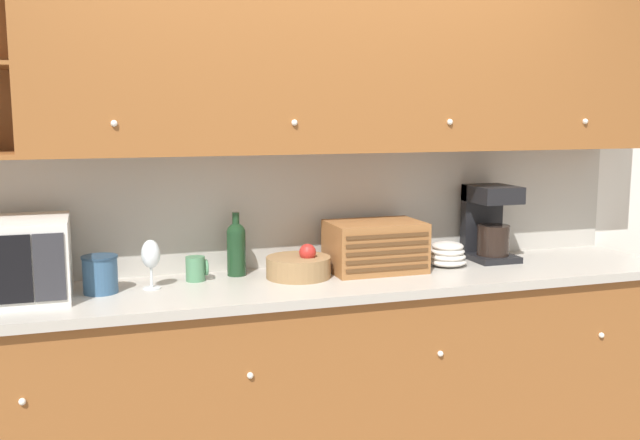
{
  "coord_description": "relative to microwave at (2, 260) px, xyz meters",
  "views": [
    {
      "loc": [
        -0.98,
        -3.24,
        1.68
      ],
      "look_at": [
        0.0,
        -0.21,
        1.2
      ],
      "focal_mm": 40.0,
      "sensor_mm": 36.0,
      "label": 1
    }
  ],
  "objects": [
    {
      "name": "coffee_maker",
      "position": [
        2.23,
        0.12,
        0.03
      ],
      "size": [
        0.21,
        0.25,
        0.37
      ],
      "color": "black",
      "rests_on": "counter_unit"
    },
    {
      "name": "wine_glass",
      "position": [
        0.57,
        0.01,
        -0.02
      ],
      "size": [
        0.08,
        0.08,
        0.21
      ],
      "color": "silver",
      "rests_on": "counter_unit"
    },
    {
      "name": "fruit_basket",
      "position": [
        1.21,
        0.02,
        -0.11
      ],
      "size": [
        0.29,
        0.29,
        0.15
      ],
      "color": "#937047",
      "rests_on": "counter_unit"
    },
    {
      "name": "storage_canister",
      "position": [
        0.36,
        0.01,
        -0.08
      ],
      "size": [
        0.15,
        0.15,
        0.15
      ],
      "color": "#33567A",
      "rests_on": "counter_unit"
    },
    {
      "name": "backsplash_panel",
      "position": [
        1.32,
        0.26,
        0.12
      ],
      "size": [
        3.34,
        0.01,
        0.55
      ],
      "color": "#B7B2A8",
      "rests_on": "counter_unit"
    },
    {
      "name": "bread_box",
      "position": [
        1.59,
        0.05,
        -0.04
      ],
      "size": [
        0.43,
        0.3,
        0.23
      ],
      "color": "#996033",
      "rests_on": "counter_unit"
    },
    {
      "name": "bowl_stack_on_counter",
      "position": [
        1.96,
        0.04,
        -0.1
      ],
      "size": [
        0.19,
        0.19,
        0.12
      ],
      "color": "silver",
      "rests_on": "counter_unit"
    },
    {
      "name": "counter_unit",
      "position": [
        1.32,
        -0.03,
        -0.64
      ],
      "size": [
        3.36,
        0.63,
        0.95
      ],
      "color": "#935628",
      "rests_on": "ground_plane"
    },
    {
      "name": "wine_bottle",
      "position": [
        0.96,
        0.15,
        -0.03
      ],
      "size": [
        0.09,
        0.09,
        0.29
      ],
      "color": "#19381E",
      "rests_on": "counter_unit"
    },
    {
      "name": "microwave",
      "position": [
        0.0,
        0.0,
        0.0
      ],
      "size": [
        0.5,
        0.39,
        0.32
      ],
      "color": "silver",
      "rests_on": "counter_unit"
    },
    {
      "name": "upper_cabinets",
      "position": [
        1.49,
        0.1,
        0.77
      ],
      "size": [
        3.34,
        0.35,
        0.75
      ],
      "color": "#935628",
      "rests_on": "backsplash_panel"
    },
    {
      "name": "wall_back",
      "position": [
        1.32,
        0.3,
        0.19
      ],
      "size": [
        5.74,
        0.06,
        2.6
      ],
      "color": "white",
      "rests_on": "ground_plane"
    },
    {
      "name": "mug",
      "position": [
        0.77,
        0.1,
        -0.11
      ],
      "size": [
        0.1,
        0.08,
        0.11
      ],
      "color": "#4C845B",
      "rests_on": "counter_unit"
    }
  ]
}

